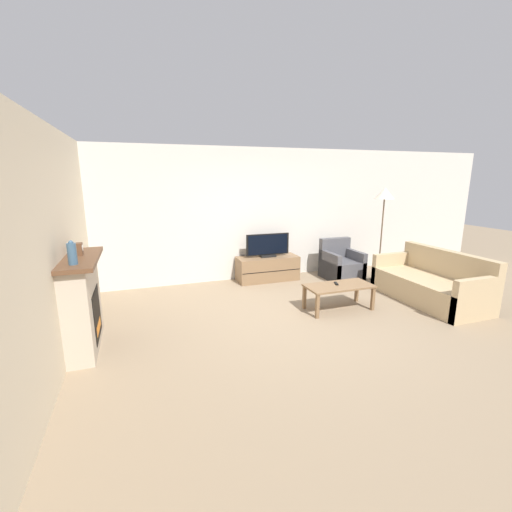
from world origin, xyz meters
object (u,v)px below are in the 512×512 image
Objects in this scene: floor_lamp at (384,198)px; armchair at (341,266)px; mantel_vase_left at (72,253)px; couch at (431,285)px; tv_stand at (268,268)px; tv at (268,246)px; coffee_table at (339,288)px; fireplace at (82,302)px; remote at (336,283)px; mantel_clock at (79,249)px.

armchair is at bearing 150.61° from floor_lamp.
mantel_vase_left is 5.53m from couch.
tv_stand is 1.38× the size of tv.
coffee_table is 0.57× the size of couch.
coffee_table is at bearing 0.95° from fireplace.
fireplace is 3.76m from tv.
remote is at bearing -147.71° from floor_lamp.
tv is 3.08m from couch.
remote is at bearing -75.18° from tv_stand.
tv_stand is (3.19, 2.34, -1.05)m from mantel_vase_left.
coffee_table is (3.70, 0.44, -0.94)m from mantel_vase_left.
couch is (0.72, -1.69, 0.01)m from armchair.
floor_lamp is (-0.05, 1.31, 1.41)m from couch.
tv is 5.97× the size of remote.
couch is at bearing 10.73° from remote.
armchair is at bearing 73.12° from remote.
floor_lamp is at bearing 11.28° from mantel_clock.
remote is (0.49, -1.84, 0.17)m from tv_stand.
fireplace is 0.66m from mantel_clock.
tv is (0.00, -0.00, 0.47)m from tv_stand.
remote is (-1.03, -1.45, 0.15)m from armchair.
tv_stand is (3.19, 1.84, -1.00)m from mantel_clock.
tv_stand is at bearing 29.92° from mantel_clock.
mantel_clock is at bearing -161.56° from remote.
couch reaches higher than coffee_table.
couch is (2.24, -2.08, -0.44)m from tv.
coffee_table is at bearing 174.16° from couch.
coffee_table is (-1.02, -1.52, 0.08)m from armchair.
armchair is at bearing 56.13° from coffee_table.
mantel_vase_left is 1.80× the size of mantel_clock.
armchair is 1.83m from coffee_table.
tv is 1.93m from remote.
fireplace is at bearing -97.99° from mantel_clock.
tv is 2.51m from floor_lamp.
remote is at bearing 104.16° from coffee_table.
tv_stand is 1.17× the size of coffee_table.
fireplace is 3.78m from tv_stand.
fireplace is 0.66× the size of floor_lamp.
mantel_vase_left is at bearing -143.80° from tv_stand.
tv is at bearing 104.81° from coffee_table.
floor_lamp reaches higher than tv.
mantel_vase_left is at bearing -163.70° from floor_lamp.
tv is at bearing 137.12° from couch.
mantel_vase_left is at bearing -90.09° from mantel_clock.
mantel_vase_left reaches higher than tv.
coffee_table is at bearing -57.35° from remote.
mantel_clock is 5.52m from couch.
tv is (3.19, 1.84, -0.52)m from mantel_clock.
armchair is (4.71, 1.95, -1.02)m from mantel_vase_left.
coffee_table is (3.71, 0.06, -0.24)m from fireplace.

